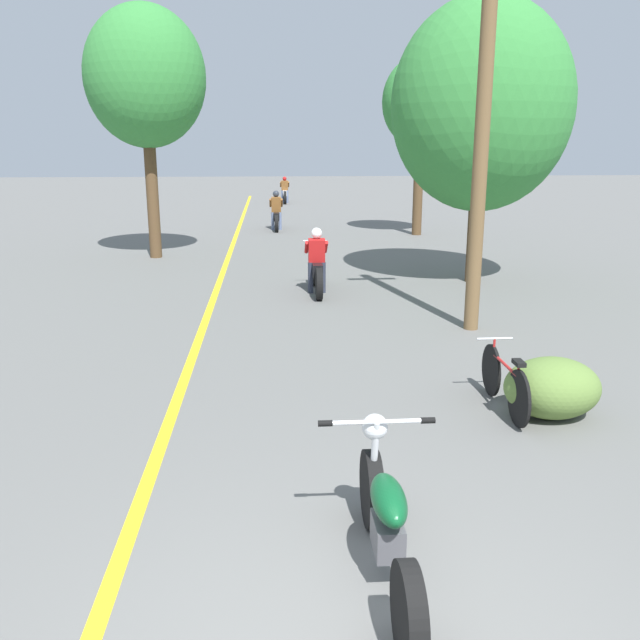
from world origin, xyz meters
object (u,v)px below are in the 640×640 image
roadside_tree_right_far (421,103)px  bicycle_parked (505,381)px  roadside_tree_right_near (482,106)px  motorcycle_rider_mid (276,215)px  motorcycle_foreground (387,523)px  roadside_tree_left (145,78)px  utility_pole (483,110)px  motorcycle_rider_far (285,193)px  motorcycle_rider_lead (317,268)px

roadside_tree_right_far → bicycle_parked: bearing=-98.3°
roadside_tree_right_near → motorcycle_rider_mid: (-4.33, 9.69, -3.28)m
roadside_tree_right_far → motorcycle_rider_mid: size_ratio=2.82×
roadside_tree_right_near → motorcycle_foreground: roadside_tree_right_near is taller
roadside_tree_left → utility_pole: bearing=-50.2°
motorcycle_rider_far → utility_pole: bearing=-83.9°
roadside_tree_right_far → motorcycle_foreground: bearing=-102.6°
bicycle_parked → roadside_tree_right_near: bearing=76.3°
roadside_tree_right_near → motorcycle_foreground: 11.67m
roadside_tree_left → motorcycle_foreground: (3.94, -14.40, -4.20)m
roadside_tree_right_near → utility_pole: bearing=-106.6°
roadside_tree_right_near → motorcycle_rider_far: size_ratio=2.88×
roadside_tree_right_near → roadside_tree_right_far: (0.41, 7.96, 0.47)m
roadside_tree_right_near → roadside_tree_right_far: 7.99m
roadside_tree_right_far → roadside_tree_left: roadside_tree_left is taller
motorcycle_foreground → roadside_tree_left: bearing=105.3°
roadside_tree_left → motorcycle_rider_far: size_ratio=3.08×
roadside_tree_right_far → motorcycle_rider_lead: roadside_tree_right_far is taller
motorcycle_foreground → motorcycle_rider_lead: 9.65m
utility_pole → motorcycle_rider_lead: 4.92m
motorcycle_rider_lead → roadside_tree_left: bearing=130.7°
motorcycle_foreground → bicycle_parked: 3.61m
roadside_tree_right_near → motorcycle_rider_lead: bearing=-166.1°
utility_pole → roadside_tree_right_near: size_ratio=1.14×
roadside_tree_left → motorcycle_rider_lead: (4.09, -4.75, -4.13)m
roadside_tree_right_far → motorcycle_rider_lead: bearing=-114.3°
roadside_tree_left → bicycle_parked: size_ratio=4.00×
motorcycle_rider_lead → utility_pole: bearing=-51.7°
roadside_tree_right_near → motorcycle_rider_mid: 11.11m
utility_pole → motorcycle_rider_lead: size_ratio=3.32×
motorcycle_rider_mid → bicycle_parked: (2.50, -17.17, -0.17)m
roadside_tree_right_near → bicycle_parked: (-1.82, -7.48, -3.45)m
utility_pole → motorcycle_rider_far: 24.93m
utility_pole → roadside_tree_right_far: (1.59, 11.91, 0.73)m
roadside_tree_right_far → motorcycle_rider_mid: roadside_tree_right_far is taller
motorcycle_foreground → motorcycle_rider_far: (-0.05, 31.20, 0.07)m
motorcycle_foreground → motorcycle_rider_mid: size_ratio=1.05×
roadside_tree_left → motorcycle_rider_lead: size_ratio=3.11×
motorcycle_rider_far → motorcycle_foreground: bearing=-89.9°
motorcycle_rider_mid → bicycle_parked: 17.36m
roadside_tree_left → motorcycle_foreground: size_ratio=2.99×
utility_pole → motorcycle_foreground: 7.72m
roadside_tree_left → roadside_tree_right_near: bearing=-26.7°
motorcycle_foreground → motorcycle_rider_mid: motorcycle_rider_mid is taller
roadside_tree_left → motorcycle_rider_lead: 7.51m
motorcycle_rider_far → bicycle_parked: motorcycle_rider_far is taller
motorcycle_rider_mid → roadside_tree_right_near: bearing=-65.9°
roadside_tree_left → motorcycle_rider_mid: bearing=60.1°
roadside_tree_left → roadside_tree_right_far: bearing=26.9°
utility_pole → motorcycle_rider_lead: (-2.41, 3.05, -3.02)m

